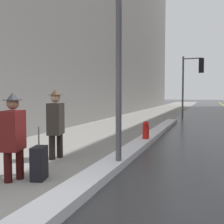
# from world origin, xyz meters

# --- Properties ---
(ground_plane) EXTENTS (160.00, 160.00, 0.00)m
(ground_plane) POSITION_xyz_m (0.00, 0.00, 0.00)
(ground_plane) COLOR #38383A
(sidewalk_slab) EXTENTS (4.00, 80.00, 0.01)m
(sidewalk_slab) POSITION_xyz_m (-2.00, 15.00, 0.01)
(sidewalk_slab) COLOR gray
(sidewalk_slab) RESTS_ON ground
(snow_bank_curb) EXTENTS (0.50, 13.66, 0.16)m
(snow_bank_curb) POSITION_xyz_m (0.15, 5.78, 0.08)
(snow_bank_curb) COLOR white
(snow_bank_curb) RESTS_ON ground
(lamp_post) EXTENTS (0.28, 0.28, 5.01)m
(lamp_post) POSITION_xyz_m (0.28, 2.42, 2.99)
(lamp_post) COLOR #515156
(lamp_post) RESTS_ON ground
(traffic_light_near) EXTENTS (1.31, 0.33, 3.90)m
(traffic_light_near) POSITION_xyz_m (1.13, 15.32, 2.82)
(traffic_light_near) COLOR #515156
(traffic_light_near) RESTS_ON ground
(pedestrian_in_fedora) EXTENTS (0.39, 0.71, 1.55)m
(pedestrian_in_fedora) POSITION_xyz_m (-1.18, 1.01, 0.84)
(pedestrian_in_fedora) COLOR #340C0C
(pedestrian_in_fedora) RESTS_ON ground
(pedestrian_with_shoulder_bag) EXTENTS (0.41, 0.74, 1.64)m
(pedestrian_with_shoulder_bag) POSITION_xyz_m (-1.36, 2.75, 0.89)
(pedestrian_with_shoulder_bag) COLOR black
(pedestrian_with_shoulder_bag) RESTS_ON ground
(rolling_suitcase) EXTENTS (0.30, 0.40, 0.95)m
(rolling_suitcase) POSITION_xyz_m (-0.79, 1.19, 0.30)
(rolling_suitcase) COLOR black
(rolling_suitcase) RESTS_ON ground
(fire_hydrant) EXTENTS (0.20, 0.20, 0.70)m
(fire_hydrant) POSITION_xyz_m (0.21, 5.41, 0.35)
(fire_hydrant) COLOR red
(fire_hydrant) RESTS_ON ground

